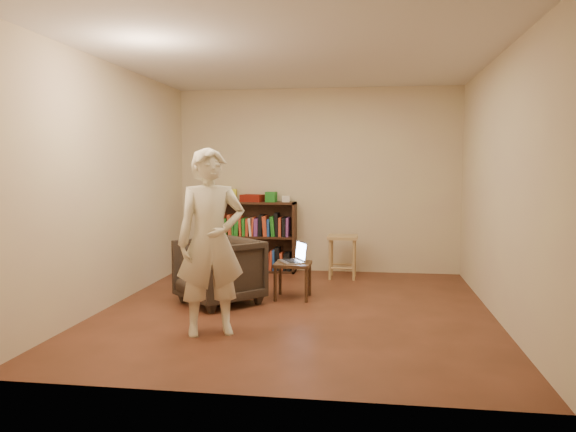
# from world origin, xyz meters

# --- Properties ---
(floor) EXTENTS (4.50, 4.50, 0.00)m
(floor) POSITION_xyz_m (0.00, 0.00, 0.00)
(floor) COLOR #462416
(floor) RESTS_ON ground
(ceiling) EXTENTS (4.50, 4.50, 0.00)m
(ceiling) POSITION_xyz_m (0.00, 0.00, 2.60)
(ceiling) COLOR silver
(ceiling) RESTS_ON wall_back
(wall_back) EXTENTS (4.00, 0.00, 4.00)m
(wall_back) POSITION_xyz_m (0.00, 2.25, 1.30)
(wall_back) COLOR #CAB098
(wall_back) RESTS_ON floor
(wall_left) EXTENTS (0.00, 4.50, 4.50)m
(wall_left) POSITION_xyz_m (-2.00, 0.00, 1.30)
(wall_left) COLOR #CAB098
(wall_left) RESTS_ON floor
(wall_right) EXTENTS (0.00, 4.50, 4.50)m
(wall_right) POSITION_xyz_m (2.00, 0.00, 1.30)
(wall_right) COLOR #CAB098
(wall_right) RESTS_ON floor
(bookshelf) EXTENTS (1.20, 0.30, 1.00)m
(bookshelf) POSITION_xyz_m (-0.89, 2.09, 0.44)
(bookshelf) COLOR black
(bookshelf) RESTS_ON floor
(box_yellow) EXTENTS (0.24, 0.19, 0.18)m
(box_yellow) POSITION_xyz_m (-1.26, 2.11, 1.09)
(box_yellow) COLOR yellow
(box_yellow) RESTS_ON bookshelf
(red_cloth) EXTENTS (0.34, 0.28, 0.10)m
(red_cloth) POSITION_xyz_m (-0.91, 2.10, 1.05)
(red_cloth) COLOR maroon
(red_cloth) RESTS_ON bookshelf
(box_green) EXTENTS (0.16, 0.16, 0.14)m
(box_green) POSITION_xyz_m (-0.64, 2.08, 1.07)
(box_green) COLOR #1F7622
(box_green) RESTS_ON bookshelf
(box_white) EXTENTS (0.12, 0.12, 0.08)m
(box_white) POSITION_xyz_m (-0.43, 2.11, 1.04)
(box_white) COLOR silver
(box_white) RESTS_ON bookshelf
(stool) EXTENTS (0.40, 0.40, 0.58)m
(stool) POSITION_xyz_m (0.39, 1.77, 0.46)
(stool) COLOR #A68D50
(stool) RESTS_ON floor
(armchair) EXTENTS (1.10, 1.10, 0.72)m
(armchair) POSITION_xyz_m (-0.87, 0.14, 0.36)
(armchair) COLOR #332A22
(armchair) RESTS_ON floor
(side_table) EXTENTS (0.40, 0.40, 0.41)m
(side_table) POSITION_xyz_m (-0.11, 0.50, 0.34)
(side_table) COLOR black
(side_table) RESTS_ON floor
(laptop) EXTENTS (0.37, 0.39, 0.24)m
(laptop) POSITION_xyz_m (-0.08, 0.55, 0.47)
(laptop) COLOR #AFAFB4
(laptop) RESTS_ON side_table
(person) EXTENTS (0.71, 0.61, 1.66)m
(person) POSITION_xyz_m (-0.64, -0.95, 0.83)
(person) COLOR beige
(person) RESTS_ON floor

